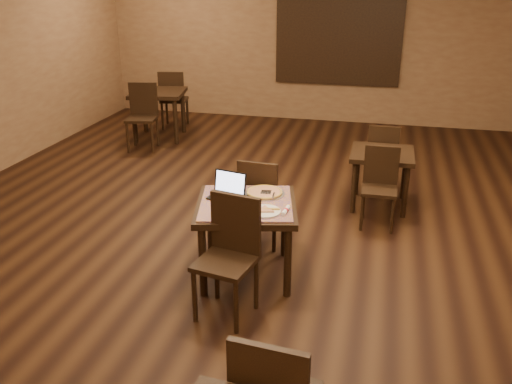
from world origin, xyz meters
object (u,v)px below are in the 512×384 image
(chair_main_far, at_px, (260,198))
(other_table_b, at_px, (158,99))
(tiled_table, at_px, (246,212))
(laptop, at_px, (228,190))
(chair_main_near, at_px, (230,249))
(other_table_b_chair_near, at_px, (143,112))
(pizza_pan, at_px, (264,193))
(other_table_b_chair_far, at_px, (173,96))
(other_table_a_chair_near, at_px, (380,182))
(other_table_a, at_px, (382,161))
(other_table_a_chair_far, at_px, (382,153))

(chair_main_far, distance_m, other_table_b, 4.44)
(tiled_table, xyz_separation_m, laptop, (-0.20, 0.10, 0.16))
(chair_main_near, relative_size, laptop, 2.79)
(other_table_b_chair_near, bearing_deg, laptop, -64.70)
(chair_main_near, height_order, pizza_pan, chair_main_near)
(other_table_b_chair_near, height_order, other_table_b_chair_far, same)
(tiled_table, distance_m, other_table_b_chair_near, 4.45)
(other_table_b, bearing_deg, other_table_a_chair_near, -45.31)
(chair_main_near, relative_size, chair_main_far, 1.06)
(chair_main_far, height_order, other_table_b_chair_near, other_table_b_chair_near)
(chair_main_near, xyz_separation_m, laptop, (-0.22, 0.71, 0.23))
(pizza_pan, relative_size, other_table_a_chair_near, 0.43)
(other_table_a, xyz_separation_m, other_table_a_chair_far, (0.00, 0.53, -0.07))
(chair_main_far, relative_size, other_table_a, 1.30)
(pizza_pan, xyz_separation_m, other_table_b, (-2.78, 3.93, -0.08))
(other_table_a_chair_near, relative_size, other_table_b, 0.89)
(other_table_b_chair_far, bearing_deg, chair_main_far, 111.80)
(other_table_a_chair_far, bearing_deg, other_table_b_chair_far, -30.52)
(chair_main_far, bearing_deg, laptop, 73.75)
(tiled_table, height_order, other_table_b, other_table_b)
(laptop, xyz_separation_m, other_table_b_chair_near, (-2.48, 3.45, -0.22))
(chair_main_far, relative_size, other_table_b, 0.95)
(tiled_table, relative_size, other_table_a_chair_far, 1.20)
(other_table_a_chair_far, distance_m, other_table_b, 4.19)
(tiled_table, height_order, other_table_a_chair_far, other_table_a_chair_far)
(other_table_a_chair_near, distance_m, other_table_a_chair_far, 1.07)
(pizza_pan, xyz_separation_m, other_table_b_chair_near, (-2.80, 3.31, -0.16))
(other_table_a, height_order, other_table_a_chair_far, other_table_a_chair_far)
(chair_main_far, distance_m, other_table_a_chair_far, 2.28)
(chair_main_far, xyz_separation_m, other_table_a_chair_far, (1.20, 1.93, -0.04))
(other_table_a_chair_far, bearing_deg, chair_main_near, 69.36)
(pizza_pan, distance_m, other_table_b_chair_far, 5.34)
(other_table_a_chair_far, bearing_deg, tiled_table, 64.68)
(laptop, bearing_deg, chair_main_far, 81.59)
(other_table_a, height_order, other_table_b_chair_near, other_table_b_chair_near)
(tiled_table, distance_m, chair_main_near, 0.61)
(tiled_table, bearing_deg, chair_main_far, 77.82)
(laptop, xyz_separation_m, other_table_b, (-2.46, 4.07, -0.13))
(tiled_table, bearing_deg, chair_main_near, -101.15)
(pizza_pan, relative_size, other_table_a, 0.51)
(other_table_b, xyz_separation_m, other_table_b_chair_near, (-0.02, -0.63, -0.08))
(laptop, bearing_deg, other_table_b_chair_far, 129.80)
(laptop, relative_size, other_table_a, 0.49)
(other_table_b, bearing_deg, other_table_a_chair_far, -33.27)
(tiled_table, bearing_deg, other_table_a_chair_near, 38.30)
(other_table_b, relative_size, other_table_b_chair_far, 0.96)
(tiled_table, relative_size, other_table_b_chair_far, 1.03)
(other_table_a_chair_far, distance_m, other_table_b_chair_near, 4.00)
(tiled_table, distance_m, other_table_b, 4.95)
(tiled_table, relative_size, other_table_a_chair_near, 1.20)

